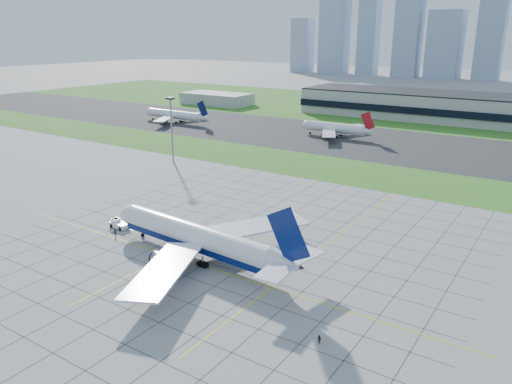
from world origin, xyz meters
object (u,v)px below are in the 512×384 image
crew_near (115,232)px  distant_jet_1 (336,128)px  crew_far (319,340)px  pushback_tug (119,224)px  distant_jet_0 (175,115)px  light_mast (171,122)px  airliner (198,238)px

crew_near → distant_jet_1: distant_jet_1 is taller
crew_far → distant_jet_1: size_ratio=0.04×
pushback_tug → distant_jet_0: size_ratio=0.19×
crew_near → crew_far: size_ratio=1.20×
light_mast → crew_far: bearing=-37.0°
pushback_tug → distant_jet_0: distant_jet_0 is taller
distant_jet_0 → distant_jet_1: 96.31m
distant_jet_1 → distant_jet_0: bearing=-172.6°
crew_far → distant_jet_1: (-71.61, 161.13, 3.71)m
pushback_tug → distant_jet_1: 143.73m
pushback_tug → distant_jet_1: size_ratio=0.19×
airliner → crew_near: airliner is taller
crew_far → distant_jet_0: 223.80m
airliner → crew_far: airliner is taller
distant_jet_0 → crew_near: bearing=-52.8°
distant_jet_0 → distant_jet_1: (95.51, 12.33, -0.00)m
airliner → distant_jet_1: (-33.23, 146.19, -0.35)m
crew_near → distant_jet_0: bearing=52.5°
crew_far → airliner: bearing=-179.8°
crew_far → distant_jet_0: bearing=159.7°
light_mast → distant_jet_1: (33.07, 82.11, -11.70)m
airliner → distant_jet_0: airliner is taller
light_mast → airliner: light_mast is taller
distant_jet_0 → crew_far: bearing=-41.7°
crew_near → distant_jet_0: 170.09m
light_mast → airliner: size_ratio=0.45×
crew_near → distant_jet_1: size_ratio=0.04×
crew_far → distant_jet_1: bearing=135.4°
light_mast → airliner: 92.90m
light_mast → crew_far: 132.06m
airliner → crew_near: (-25.99, -1.64, -3.90)m
airliner → crew_near: 26.33m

